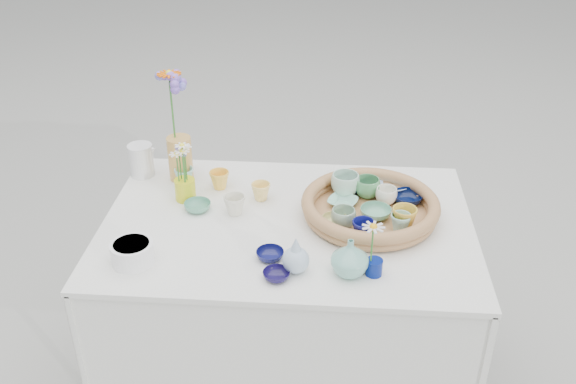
# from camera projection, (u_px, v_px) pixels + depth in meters

# --- Properties ---
(ground) EXTENTS (80.00, 80.00, 0.00)m
(ground) POSITION_uv_depth(u_px,v_px,m) (288.00, 382.00, 2.57)
(ground) COLOR #9A9A91
(display_table) EXTENTS (1.26, 0.86, 0.77)m
(display_table) POSITION_uv_depth(u_px,v_px,m) (288.00, 382.00, 2.57)
(display_table) COLOR white
(display_table) RESTS_ON ground
(wicker_tray) EXTENTS (0.47, 0.47, 0.08)m
(wicker_tray) POSITION_uv_depth(u_px,v_px,m) (370.00, 207.00, 2.19)
(wicker_tray) COLOR #965E34
(wicker_tray) RESTS_ON display_table
(tray_ceramic_0) EXTENTS (0.15, 0.15, 0.03)m
(tray_ceramic_0) POSITION_uv_depth(u_px,v_px,m) (361.00, 187.00, 2.33)
(tray_ceramic_0) COLOR #040B3F
(tray_ceramic_0) RESTS_ON wicker_tray
(tray_ceramic_1) EXTENTS (0.13, 0.13, 0.03)m
(tray_ceramic_1) POSITION_uv_depth(u_px,v_px,m) (407.00, 198.00, 2.26)
(tray_ceramic_1) COLOR #050F34
(tray_ceramic_1) RESTS_ON wicker_tray
(tray_ceramic_2) EXTENTS (0.09, 0.09, 0.08)m
(tray_ceramic_2) POSITION_uv_depth(u_px,v_px,m) (404.00, 218.00, 2.10)
(tray_ceramic_2) COLOR gold
(tray_ceramic_2) RESTS_ON wicker_tray
(tray_ceramic_3) EXTENTS (0.12, 0.12, 0.03)m
(tray_ceramic_3) POSITION_uv_depth(u_px,v_px,m) (376.00, 213.00, 2.17)
(tray_ceramic_3) COLOR #65A686
(tray_ceramic_3) RESTS_ON wicker_tray
(tray_ceramic_4) EXTENTS (0.11, 0.11, 0.07)m
(tray_ceramic_4) POSITION_uv_depth(u_px,v_px,m) (343.00, 218.00, 2.11)
(tray_ceramic_4) COLOR #89A890
(tray_ceramic_4) RESTS_ON wicker_tray
(tray_ceramic_5) EXTENTS (0.13, 0.13, 0.02)m
(tray_ceramic_5) POSITION_uv_depth(u_px,v_px,m) (343.00, 202.00, 2.24)
(tray_ceramic_5) COLOR #91D2BA
(tray_ceramic_5) RESTS_ON wicker_tray
(tray_ceramic_6) EXTENTS (0.12, 0.12, 0.08)m
(tray_ceramic_6) POSITION_uv_depth(u_px,v_px,m) (345.00, 184.00, 2.29)
(tray_ceramic_6) COLOR #B2D9C2
(tray_ceramic_6) RESTS_ON wicker_tray
(tray_ceramic_7) EXTENTS (0.08, 0.08, 0.06)m
(tray_ceramic_7) POSITION_uv_depth(u_px,v_px,m) (386.00, 196.00, 2.24)
(tray_ceramic_7) COLOR white
(tray_ceramic_7) RESTS_ON wicker_tray
(tray_ceramic_8) EXTENTS (0.14, 0.14, 0.03)m
(tray_ceramic_8) POSITION_uv_depth(u_px,v_px,m) (393.00, 186.00, 2.34)
(tray_ceramic_8) COLOR #ADD1FF
(tray_ceramic_8) RESTS_ON wicker_tray
(tray_ceramic_9) EXTENTS (0.08, 0.08, 0.07)m
(tray_ceramic_9) POSITION_uv_depth(u_px,v_px,m) (363.00, 230.00, 2.05)
(tray_ceramic_9) COLOR #0E115A
(tray_ceramic_9) RESTS_ON wicker_tray
(tray_ceramic_10) EXTENTS (0.11, 0.11, 0.03)m
(tray_ceramic_10) POSITION_uv_depth(u_px,v_px,m) (335.00, 221.00, 2.13)
(tray_ceramic_10) COLOR #D8C876
(tray_ceramic_10) RESTS_ON wicker_tray
(tray_ceramic_11) EXTENTS (0.09, 0.09, 0.06)m
(tray_ceramic_11) POSITION_uv_depth(u_px,v_px,m) (400.00, 223.00, 2.09)
(tray_ceramic_11) COLOR #9AD7C7
(tray_ceramic_11) RESTS_ON wicker_tray
(tray_ceramic_12) EXTENTS (0.12, 0.12, 0.07)m
(tray_ceramic_12) POSITION_uv_depth(u_px,v_px,m) (367.00, 188.00, 2.28)
(tray_ceramic_12) COLOR #4F985C
(tray_ceramic_12) RESTS_ON wicker_tray
(loose_ceramic_0) EXTENTS (0.09, 0.09, 0.07)m
(loose_ceramic_0) POSITION_uv_depth(u_px,v_px,m) (219.00, 180.00, 2.37)
(loose_ceramic_0) COLOR yellow
(loose_ceramic_0) RESTS_ON display_table
(loose_ceramic_1) EXTENTS (0.09, 0.09, 0.06)m
(loose_ceramic_1) POSITION_uv_depth(u_px,v_px,m) (261.00, 192.00, 2.30)
(loose_ceramic_1) COLOR #FDD66F
(loose_ceramic_1) RESTS_ON display_table
(loose_ceramic_2) EXTENTS (0.10, 0.10, 0.03)m
(loose_ceramic_2) POSITION_uv_depth(u_px,v_px,m) (198.00, 206.00, 2.25)
(loose_ceramic_2) COLOR #539677
(loose_ceramic_2) RESTS_ON display_table
(loose_ceramic_3) EXTENTS (0.10, 0.10, 0.07)m
(loose_ceramic_3) POSITION_uv_depth(u_px,v_px,m) (235.00, 205.00, 2.22)
(loose_ceramic_3) COLOR beige
(loose_ceramic_3) RESTS_ON display_table
(loose_ceramic_4) EXTENTS (0.11, 0.11, 0.03)m
(loose_ceramic_4) POSITION_uv_depth(u_px,v_px,m) (270.00, 255.00, 2.00)
(loose_ceramic_4) COLOR #0D1048
(loose_ceramic_4) RESTS_ON display_table
(loose_ceramic_5) EXTENTS (0.09, 0.09, 0.07)m
(loose_ceramic_5) POSITION_uv_depth(u_px,v_px,m) (184.00, 176.00, 2.40)
(loose_ceramic_5) COLOR #8FCFC3
(loose_ceramic_5) RESTS_ON display_table
(loose_ceramic_6) EXTENTS (0.10, 0.10, 0.03)m
(loose_ceramic_6) POSITION_uv_depth(u_px,v_px,m) (276.00, 275.00, 1.91)
(loose_ceramic_6) COLOR #130C3C
(loose_ceramic_6) RESTS_ON display_table
(fluted_bowl) EXTENTS (0.15, 0.15, 0.07)m
(fluted_bowl) POSITION_uv_depth(u_px,v_px,m) (132.00, 253.00, 1.97)
(fluted_bowl) COLOR white
(fluted_bowl) RESTS_ON display_table
(bud_vase_paleblue) EXTENTS (0.10, 0.10, 0.13)m
(bud_vase_paleblue) POSITION_uv_depth(u_px,v_px,m) (296.00, 254.00, 1.92)
(bud_vase_paleblue) COLOR #A0B8CB
(bud_vase_paleblue) RESTS_ON display_table
(bud_vase_seafoam) EXTENTS (0.15, 0.15, 0.12)m
(bud_vase_seafoam) POSITION_uv_depth(u_px,v_px,m) (350.00, 257.00, 1.91)
(bud_vase_seafoam) COLOR #73B6A5
(bud_vase_seafoam) RESTS_ON display_table
(bud_vase_cobalt) EXTENTS (0.07, 0.07, 0.05)m
(bud_vase_cobalt) POSITION_uv_depth(u_px,v_px,m) (374.00, 267.00, 1.92)
(bud_vase_cobalt) COLOR navy
(bud_vase_cobalt) RESTS_ON display_table
(single_daisy) EXTENTS (0.10, 0.10, 0.14)m
(single_daisy) POSITION_uv_depth(u_px,v_px,m) (372.00, 244.00, 1.88)
(single_daisy) COLOR silver
(single_daisy) RESTS_ON bud_vase_cobalt
(tall_vase_yellow) EXTENTS (0.09, 0.09, 0.17)m
(tall_vase_yellow) POSITION_uv_depth(u_px,v_px,m) (180.00, 158.00, 2.41)
(tall_vase_yellow) COLOR gold
(tall_vase_yellow) RESTS_ON display_table
(gerbera) EXTENTS (0.11, 0.11, 0.26)m
(gerbera) POSITION_uv_depth(u_px,v_px,m) (172.00, 106.00, 2.31)
(gerbera) COLOR #EA6103
(gerbera) RESTS_ON tall_vase_yellow
(hydrangea) EXTENTS (0.09, 0.09, 0.30)m
(hydrangea) POSITION_uv_depth(u_px,v_px,m) (172.00, 111.00, 2.32)
(hydrangea) COLOR #7853C4
(hydrangea) RESTS_ON tall_vase_yellow
(white_pitcher) EXTENTS (0.15, 0.13, 0.13)m
(white_pitcher) POSITION_uv_depth(u_px,v_px,m) (141.00, 160.00, 2.45)
(white_pitcher) COLOR silver
(white_pitcher) RESTS_ON display_table
(daisy_cup) EXTENTS (0.09, 0.09, 0.08)m
(daisy_cup) POSITION_uv_depth(u_px,v_px,m) (185.00, 189.00, 2.30)
(daisy_cup) COLOR yellow
(daisy_cup) RESTS_ON display_table
(daisy_posy) EXTENTS (0.09, 0.09, 0.16)m
(daisy_posy) POSITION_uv_depth(u_px,v_px,m) (180.00, 159.00, 2.24)
(daisy_posy) COLOR white
(daisy_posy) RESTS_ON daisy_cup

